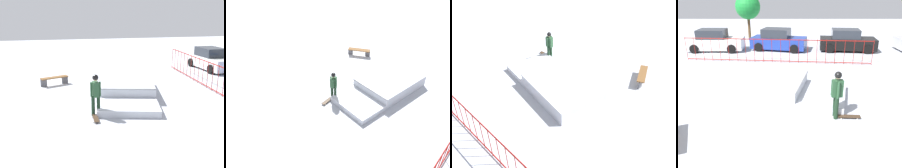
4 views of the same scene
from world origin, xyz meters
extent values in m
plane|color=#B2B7C1|center=(0.00, 0.00, 0.00)|extent=(60.00, 60.00, 0.00)
cube|color=silver|center=(-0.39, 1.12, 0.35)|extent=(4.13, 3.41, 0.70)
cube|color=silver|center=(2.22, 0.46, 0.15)|extent=(2.38, 2.96, 0.30)
cylinder|color=gray|center=(1.35, 0.68, 0.70)|extent=(0.72, 2.54, 0.08)
cylinder|color=black|center=(2.46, -0.89, 0.41)|extent=(0.15, 0.15, 0.82)
cylinder|color=black|center=(2.47, -1.11, 0.41)|extent=(0.15, 0.15, 0.82)
cube|color=#264C2D|center=(2.47, -1.00, 1.12)|extent=(0.39, 0.24, 0.60)
cylinder|color=#264C2D|center=(2.46, -0.83, 1.12)|extent=(0.09, 0.09, 0.60)
cylinder|color=#264C2D|center=(2.48, -1.18, 1.12)|extent=(0.09, 0.09, 0.60)
sphere|color=tan|center=(2.47, -1.00, 1.57)|extent=(0.22, 0.22, 0.22)
sphere|color=black|center=(2.47, -1.00, 1.60)|extent=(0.25, 0.25, 0.25)
cube|color=#3F2D1E|center=(2.95, -1.09, 0.08)|extent=(0.81, 0.24, 0.02)
cylinder|color=silver|center=(3.23, -0.99, 0.03)|extent=(0.06, 0.03, 0.06)
cylinder|color=silver|center=(3.22, -1.22, 0.03)|extent=(0.06, 0.03, 0.06)
cylinder|color=silver|center=(2.68, -0.96, 0.03)|extent=(0.06, 0.03, 0.06)
cylinder|color=silver|center=(2.66, -1.19, 0.03)|extent=(0.06, 0.03, 0.06)
cylinder|color=maroon|center=(0.00, 5.73, 1.45)|extent=(11.68, 1.11, 0.05)
cylinder|color=maroon|center=(0.00, 5.73, 0.10)|extent=(11.68, 1.11, 0.05)
cylinder|color=maroon|center=(-5.84, 6.26, 0.75)|extent=(0.03, 0.03, 1.50)
cylinder|color=maroon|center=(-5.28, 6.21, 0.75)|extent=(0.03, 0.03, 1.50)
cylinder|color=maroon|center=(-4.72, 6.16, 0.75)|extent=(0.03, 0.03, 1.50)
cylinder|color=maroon|center=(-4.17, 6.11, 0.75)|extent=(0.03, 0.03, 1.50)
cylinder|color=maroon|center=(-3.61, 6.06, 0.75)|extent=(0.03, 0.03, 1.50)
cylinder|color=maroon|center=(-3.06, 6.01, 0.75)|extent=(0.03, 0.03, 1.50)
cylinder|color=maroon|center=(-2.50, 5.96, 0.75)|extent=(0.03, 0.03, 1.50)
cylinder|color=maroon|center=(-1.95, 5.91, 0.75)|extent=(0.03, 0.03, 1.50)
cylinder|color=maroon|center=(-1.39, 5.86, 0.75)|extent=(0.03, 0.03, 1.50)
cylinder|color=maroon|center=(-0.83, 5.81, 0.75)|extent=(0.03, 0.03, 1.50)
cylinder|color=maroon|center=(-0.28, 5.76, 0.75)|extent=(0.03, 0.03, 1.50)
cylinder|color=maroon|center=(0.28, 5.71, 0.75)|extent=(0.03, 0.03, 1.50)
cylinder|color=maroon|center=(0.83, 5.66, 0.75)|extent=(0.03, 0.03, 1.50)
cylinder|color=maroon|center=(1.39, 5.61, 0.75)|extent=(0.03, 0.03, 1.50)
cylinder|color=maroon|center=(1.95, 5.56, 0.75)|extent=(0.03, 0.03, 1.50)
cylinder|color=maroon|center=(2.50, 5.51, 0.75)|extent=(0.03, 0.03, 1.50)
cylinder|color=maroon|center=(3.06, 5.46, 0.75)|extent=(0.03, 0.03, 1.50)
cylinder|color=maroon|center=(3.61, 5.41, 0.75)|extent=(0.03, 0.03, 1.50)
cylinder|color=maroon|center=(4.17, 5.35, 0.75)|extent=(0.03, 0.03, 1.50)
cylinder|color=maroon|center=(4.72, 5.30, 0.75)|extent=(0.03, 0.03, 1.50)
cylinder|color=maroon|center=(5.28, 5.25, 0.75)|extent=(0.03, 0.03, 1.50)
cylinder|color=maroon|center=(5.84, 5.20, 0.75)|extent=(0.03, 0.03, 1.50)
cube|color=white|center=(-4.72, 8.83, 0.56)|extent=(4.11, 1.72, 0.80)
cube|color=#262B33|center=(-4.92, 8.83, 1.28)|extent=(2.01, 1.51, 0.64)
cylinder|color=black|center=(-3.37, 9.67, 0.32)|extent=(0.64, 0.22, 0.64)
cylinder|color=black|center=(-3.38, 7.97, 0.32)|extent=(0.64, 0.22, 0.64)
cylinder|color=black|center=(-6.07, 9.69, 0.32)|extent=(0.64, 0.22, 0.64)
cylinder|color=black|center=(-6.08, 7.99, 0.32)|extent=(0.64, 0.22, 0.64)
cube|color=#1E3899|center=(0.01, 9.10, 0.56)|extent=(4.37, 2.54, 0.80)
cube|color=#262B33|center=(-0.19, 9.15, 1.28)|extent=(2.28, 1.90, 0.64)
cylinder|color=black|center=(1.51, 9.64, 0.32)|extent=(0.67, 0.35, 0.64)
cylinder|color=black|center=(1.15, 7.98, 0.32)|extent=(0.67, 0.35, 0.64)
cylinder|color=black|center=(-1.13, 10.22, 0.32)|extent=(0.67, 0.35, 0.64)
cylinder|color=black|center=(-1.49, 8.56, 0.32)|extent=(0.67, 0.35, 0.64)
cube|color=black|center=(5.18, 8.81, 0.56)|extent=(4.25, 2.12, 0.80)
cube|color=#262B33|center=(4.98, 8.84, 1.28)|extent=(2.14, 1.70, 0.64)
cylinder|color=black|center=(6.61, 9.52, 0.32)|extent=(0.66, 0.29, 0.64)
cylinder|color=black|center=(6.43, 7.83, 0.32)|extent=(0.66, 0.29, 0.64)
cylinder|color=black|center=(3.92, 9.80, 0.32)|extent=(0.66, 0.29, 0.64)
cylinder|color=black|center=(3.75, 8.11, 0.32)|extent=(0.66, 0.29, 0.64)
cylinder|color=black|center=(9.64, 9.75, 0.32)|extent=(0.64, 0.23, 0.64)
cylinder|color=brown|center=(-2.87, 12.93, 1.14)|extent=(0.25, 0.25, 2.28)
sphere|color=#1B8B34|center=(-2.87, 12.93, 2.94)|extent=(2.20, 2.20, 2.20)
camera|label=1|loc=(12.67, -2.68, 4.09)|focal=43.06mm
camera|label=2|loc=(11.14, 5.56, 8.71)|focal=38.55mm
camera|label=3|loc=(-7.72, 9.50, 8.95)|focal=45.62mm
camera|label=4|loc=(0.85, -8.07, 4.19)|focal=36.25mm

